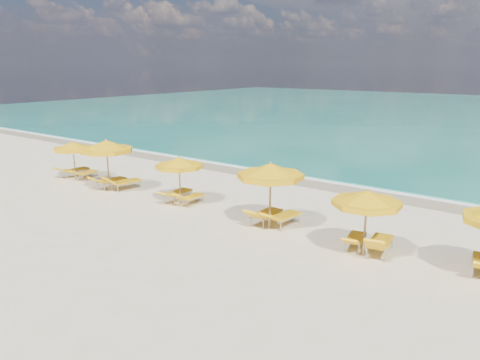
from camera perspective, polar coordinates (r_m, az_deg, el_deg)
The scene contains 20 objects.
ground_plane at distance 19.22m, azimuth -2.71°, elevation -4.33°, with size 120.00×120.00×0.00m, color beige.
ocean at distance 63.36m, azimuth 26.57°, elevation 7.05°, with size 120.00×80.00×0.30m, color #136B59.
wet_sand_band at distance 25.12m, azimuth 8.17°, elevation -0.07°, with size 120.00×2.60×0.01m, color tan.
foam_line at distance 25.80m, azimuth 9.04°, elevation 0.27°, with size 120.00×1.20×0.03m, color white.
whitecap_near at distance 36.20m, azimuth 7.32°, elevation 4.26°, with size 14.00×0.36×0.05m, color white.
umbrella_0 at distance 26.36m, azimuth -19.70°, elevation 3.85°, with size 2.28×2.28×2.08m.
umbrella_1 at distance 23.34m, azimuth -15.97°, elevation 3.94°, with size 3.29×3.29×2.56m.
umbrella_2 at distance 20.57m, azimuth -7.42°, elevation 2.06°, with size 2.23×2.23×2.15m.
umbrella_3 at distance 17.31m, azimuth 3.74°, elevation 1.04°, with size 3.11×3.11×2.54m.
umbrella_4 at distance 15.21m, azimuth 15.21°, elevation -2.24°, with size 2.78×2.78×2.25m.
lounger_0_left at distance 27.28m, azimuth -19.48°, elevation 0.86°, with size 0.95×1.98×0.69m.
lounger_0_right at distance 26.54m, azimuth -18.21°, elevation 0.55°, with size 0.72×1.68×0.64m.
lounger_1_left at distance 24.25m, azimuth -15.46°, elevation -0.40°, with size 0.70×1.94×0.76m.
lounger_1_right at distance 23.72m, azimuth -13.81°, elevation -0.59°, with size 0.91×1.98×0.82m.
lounger_2_left at distance 21.34m, azimuth -7.65°, elevation -1.95°, with size 0.81×1.97×0.69m.
lounger_2_right at distance 20.76m, azimuth -5.98°, elevation -2.44°, with size 0.61×1.64×0.69m.
lounger_3_left at distance 18.24m, azimuth 3.14°, elevation -4.59°, with size 0.66×1.92×0.81m.
lounger_3_right at distance 18.02m, azimuth 5.38°, elevation -4.89°, with size 0.80×1.96×0.76m.
lounger_4_left at distance 16.35m, azimuth 13.84°, elevation -7.37°, with size 0.86×1.73×0.67m.
lounger_4_right at distance 16.04m, azimuth 16.67°, elevation -7.83°, with size 0.96×1.99×0.88m.
Camera 1 is at (11.75, -13.97, 6.03)m, focal length 35.00 mm.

